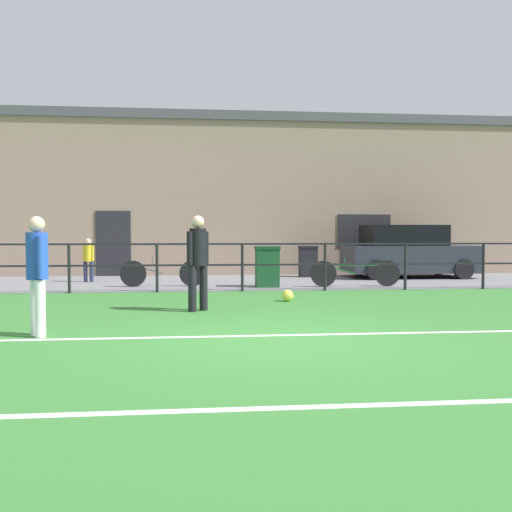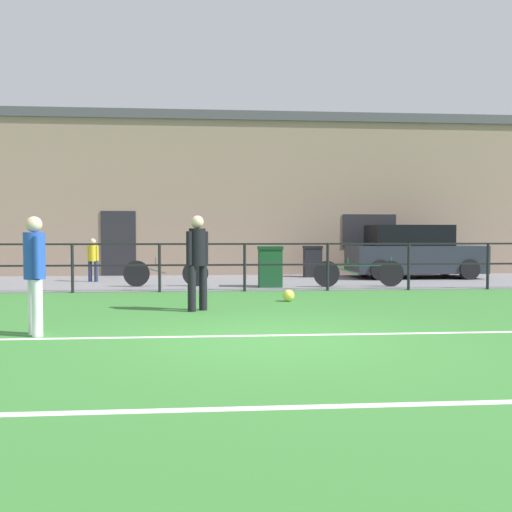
{
  "view_description": "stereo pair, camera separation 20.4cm",
  "coord_description": "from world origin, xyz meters",
  "px_view_note": "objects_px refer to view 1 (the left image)",
  "views": [
    {
      "loc": [
        -0.99,
        -7.08,
        1.37
      ],
      "look_at": [
        0.04,
        3.19,
        0.95
      ],
      "focal_mm": 38.88,
      "sensor_mm": 36.0,
      "label": 1
    },
    {
      "loc": [
        -0.78,
        -7.1,
        1.37
      ],
      "look_at": [
        0.04,
        3.19,
        0.95
      ],
      "focal_mm": 38.88,
      "sensor_mm": 36.0,
      "label": 2
    }
  ],
  "objects_px": {
    "bicycle_parked_0": "(355,273)",
    "trash_bin_1": "(308,261)",
    "player_striker": "(37,268)",
    "spectator_child": "(88,257)",
    "trash_bin_0": "(267,266)",
    "player_goalkeeper": "(198,257)",
    "bicycle_parked_1": "(163,273)",
    "soccer_ball_match": "(288,295)",
    "parked_car_red": "(407,253)"
  },
  "relations": [
    {
      "from": "soccer_ball_match",
      "to": "bicycle_parked_1",
      "type": "relative_size",
      "value": 0.11
    },
    {
      "from": "bicycle_parked_0",
      "to": "trash_bin_0",
      "type": "relative_size",
      "value": 2.26
    },
    {
      "from": "bicycle_parked_1",
      "to": "trash_bin_1",
      "type": "bearing_deg",
      "value": 32.86
    },
    {
      "from": "spectator_child",
      "to": "parked_car_red",
      "type": "relative_size",
      "value": 0.31
    },
    {
      "from": "player_striker",
      "to": "trash_bin_0",
      "type": "relative_size",
      "value": 1.55
    },
    {
      "from": "spectator_child",
      "to": "trash_bin_0",
      "type": "bearing_deg",
      "value": 172.72
    },
    {
      "from": "bicycle_parked_0",
      "to": "trash_bin_1",
      "type": "bearing_deg",
      "value": 100.11
    },
    {
      "from": "trash_bin_0",
      "to": "trash_bin_1",
      "type": "xyz_separation_m",
      "value": [
        1.67,
        3.13,
        -0.03
      ]
    },
    {
      "from": "trash_bin_0",
      "to": "trash_bin_1",
      "type": "relative_size",
      "value": 1.06
    },
    {
      "from": "bicycle_parked_0",
      "to": "trash_bin_1",
      "type": "height_order",
      "value": "trash_bin_1"
    },
    {
      "from": "bicycle_parked_1",
      "to": "player_goalkeeper",
      "type": "bearing_deg",
      "value": -78.37
    },
    {
      "from": "bicycle_parked_1",
      "to": "soccer_ball_match",
      "type": "bearing_deg",
      "value": -49.77
    },
    {
      "from": "trash_bin_1",
      "to": "parked_car_red",
      "type": "bearing_deg",
      "value": -9.2
    },
    {
      "from": "spectator_child",
      "to": "trash_bin_0",
      "type": "xyz_separation_m",
      "value": [
        4.81,
        -1.92,
        -0.17
      ]
    },
    {
      "from": "trash_bin_1",
      "to": "player_goalkeeper",
      "type": "bearing_deg",
      "value": -115.15
    },
    {
      "from": "soccer_ball_match",
      "to": "spectator_child",
      "type": "height_order",
      "value": "spectator_child"
    },
    {
      "from": "player_striker",
      "to": "trash_bin_0",
      "type": "xyz_separation_m",
      "value": [
        3.85,
        6.32,
        -0.37
      ]
    },
    {
      "from": "player_striker",
      "to": "bicycle_parked_0",
      "type": "distance_m",
      "value": 8.7
    },
    {
      "from": "player_goalkeeper",
      "to": "trash_bin_1",
      "type": "relative_size",
      "value": 1.74
    },
    {
      "from": "spectator_child",
      "to": "trash_bin_1",
      "type": "distance_m",
      "value": 6.6
    },
    {
      "from": "parked_car_red",
      "to": "bicycle_parked_1",
      "type": "xyz_separation_m",
      "value": [
        -7.35,
        -2.3,
        -0.42
      ]
    },
    {
      "from": "player_striker",
      "to": "soccer_ball_match",
      "type": "relative_size",
      "value": 6.75
    },
    {
      "from": "trash_bin_0",
      "to": "player_goalkeeper",
      "type": "bearing_deg",
      "value": -112.86
    },
    {
      "from": "spectator_child",
      "to": "trash_bin_0",
      "type": "height_order",
      "value": "spectator_child"
    },
    {
      "from": "player_goalkeeper",
      "to": "soccer_ball_match",
      "type": "relative_size",
      "value": 7.12
    },
    {
      "from": "player_striker",
      "to": "parked_car_red",
      "type": "xyz_separation_m",
      "value": [
        8.55,
        8.96,
        -0.13
      ]
    },
    {
      "from": "parked_car_red",
      "to": "bicycle_parked_0",
      "type": "bearing_deg",
      "value": -131.18
    },
    {
      "from": "bicycle_parked_1",
      "to": "trash_bin_0",
      "type": "xyz_separation_m",
      "value": [
        2.65,
        -0.34,
        0.18
      ]
    },
    {
      "from": "player_goalkeeper",
      "to": "bicycle_parked_1",
      "type": "distance_m",
      "value": 4.59
    },
    {
      "from": "player_striker",
      "to": "trash_bin_1",
      "type": "bearing_deg",
      "value": -59.45
    },
    {
      "from": "player_goalkeeper",
      "to": "trash_bin_0",
      "type": "xyz_separation_m",
      "value": [
        1.73,
        4.11,
        -0.42
      ]
    },
    {
      "from": "bicycle_parked_0",
      "to": "parked_car_red",
      "type": "bearing_deg",
      "value": 48.82
    },
    {
      "from": "player_goalkeeper",
      "to": "bicycle_parked_1",
      "type": "xyz_separation_m",
      "value": [
        -0.92,
        4.45,
        -0.59
      ]
    },
    {
      "from": "bicycle_parked_0",
      "to": "trash_bin_0",
      "type": "height_order",
      "value": "trash_bin_0"
    },
    {
      "from": "bicycle_parked_1",
      "to": "trash_bin_1",
      "type": "distance_m",
      "value": 5.14
    },
    {
      "from": "parked_car_red",
      "to": "bicycle_parked_0",
      "type": "xyz_separation_m",
      "value": [
        -2.44,
        -2.79,
        -0.42
      ]
    },
    {
      "from": "player_goalkeeper",
      "to": "bicycle_parked_0",
      "type": "relative_size",
      "value": 0.73
    },
    {
      "from": "player_goalkeeper",
      "to": "bicycle_parked_1",
      "type": "height_order",
      "value": "player_goalkeeper"
    },
    {
      "from": "bicycle_parked_0",
      "to": "bicycle_parked_1",
      "type": "distance_m",
      "value": 4.93
    },
    {
      "from": "parked_car_red",
      "to": "bicycle_parked_1",
      "type": "distance_m",
      "value": 7.71
    },
    {
      "from": "bicycle_parked_0",
      "to": "trash_bin_0",
      "type": "distance_m",
      "value": 2.27
    },
    {
      "from": "player_goalkeeper",
      "to": "player_striker",
      "type": "distance_m",
      "value": 3.06
    },
    {
      "from": "trash_bin_1",
      "to": "soccer_ball_match",
      "type": "bearing_deg",
      "value": -104.89
    },
    {
      "from": "player_striker",
      "to": "spectator_child",
      "type": "bearing_deg",
      "value": -22.54
    },
    {
      "from": "soccer_ball_match",
      "to": "bicycle_parked_1",
      "type": "bearing_deg",
      "value": 130.23
    },
    {
      "from": "spectator_child",
      "to": "bicycle_parked_1",
      "type": "bearing_deg",
      "value": 158.35
    },
    {
      "from": "bicycle_parked_0",
      "to": "trash_bin_0",
      "type": "bearing_deg",
      "value": 176.18
    },
    {
      "from": "parked_car_red",
      "to": "spectator_child",
      "type": "bearing_deg",
      "value": -175.67
    },
    {
      "from": "bicycle_parked_0",
      "to": "bicycle_parked_1",
      "type": "xyz_separation_m",
      "value": [
        -4.9,
        0.49,
        -0.0
      ]
    },
    {
      "from": "player_striker",
      "to": "bicycle_parked_0",
      "type": "bearing_deg",
      "value": -73.87
    }
  ]
}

